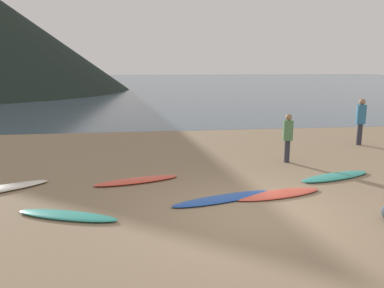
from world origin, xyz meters
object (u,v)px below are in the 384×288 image
at_px(surfboard_5, 278,194).
at_px(person_1, 288,134).
at_px(surfboard_4, 223,198).
at_px(surfboard_6, 335,176).
at_px(surfboard_2, 67,215).
at_px(person_3, 361,118).
at_px(surfboard_3, 137,180).

height_order(surfboard_5, person_1, person_1).
bearing_deg(surfboard_4, surfboard_5, -11.20).
xyz_separation_m(surfboard_4, surfboard_5, (1.39, 0.14, -0.00)).
height_order(surfboard_5, surfboard_6, surfboard_6).
relative_size(surfboard_2, person_1, 1.43).
height_order(surfboard_5, person_3, person_3).
bearing_deg(person_1, surfboard_5, 53.41).
bearing_deg(surfboard_4, surfboard_2, 172.80).
xyz_separation_m(surfboard_3, surfboard_4, (2.00, -1.66, -0.01)).
height_order(surfboard_4, surfboard_5, surfboard_4).
relative_size(surfboard_5, person_3, 1.27).
xyz_separation_m(surfboard_2, surfboard_3, (1.41, 2.25, 0.01)).
bearing_deg(surfboard_3, surfboard_2, -137.76).
bearing_deg(surfboard_5, surfboard_2, 175.25).
bearing_deg(person_3, surfboard_6, -145.93).
bearing_deg(person_1, surfboard_3, 5.66).
height_order(surfboard_4, surfboard_6, surfboard_6).
xyz_separation_m(surfboard_5, person_1, (1.39, 3.06, 0.89)).
height_order(surfboard_3, person_1, person_1).
bearing_deg(surfboard_5, surfboard_3, 142.43).
bearing_deg(surfboard_2, surfboard_6, 36.41).
relative_size(surfboard_4, person_1, 1.65).
relative_size(surfboard_4, surfboard_6, 1.10).
xyz_separation_m(surfboard_3, person_3, (8.61, 3.78, 1.02)).
bearing_deg(surfboard_5, person_1, 52.15).
height_order(surfboard_4, person_3, person_3).
bearing_deg(surfboard_2, surfboard_3, 78.65).
xyz_separation_m(surfboard_2, surfboard_6, (6.90, 1.93, -0.00)).
relative_size(surfboard_2, surfboard_6, 0.95).
bearing_deg(surfboard_3, surfboard_6, -19.00).
bearing_deg(surfboard_6, person_1, 92.78).
bearing_deg(surfboard_6, surfboard_3, 158.66).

